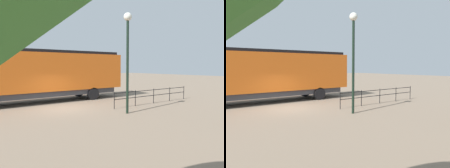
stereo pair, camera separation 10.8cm
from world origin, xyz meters
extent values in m
plane|color=#84705B|center=(0.00, 0.00, 0.00)|extent=(120.00, 120.00, 0.00)
cube|color=orange|center=(-3.68, -1.55, 2.54)|extent=(3.05, 16.93, 3.08)
cube|color=black|center=(-3.68, 5.60, 2.08)|extent=(2.93, 2.63, 2.16)
cube|color=black|center=(-3.68, -1.55, 4.20)|extent=(2.74, 16.25, 0.24)
cube|color=#38383D|center=(-3.68, -1.55, 0.78)|extent=(2.74, 15.57, 0.45)
cylinder|color=black|center=(-5.06, 3.87, 0.55)|extent=(0.30, 1.10, 1.10)
cylinder|color=black|center=(-2.31, 3.87, 0.55)|extent=(0.30, 1.10, 1.10)
cylinder|color=black|center=(3.92, 2.58, 2.95)|extent=(0.16, 0.16, 5.90)
sphere|color=silver|center=(3.92, 2.58, 6.06)|extent=(0.51, 0.51, 0.51)
cube|color=black|center=(2.29, 6.77, 1.10)|extent=(0.04, 7.98, 0.04)
cube|color=black|center=(2.29, 6.77, 0.66)|extent=(0.04, 7.98, 0.04)
cylinder|color=black|center=(2.29, 2.78, 0.60)|extent=(0.05, 0.05, 1.20)
cylinder|color=black|center=(2.29, 4.77, 0.60)|extent=(0.05, 0.05, 1.20)
cylinder|color=black|center=(2.29, 6.77, 0.60)|extent=(0.05, 0.05, 1.20)
cylinder|color=black|center=(2.29, 8.76, 0.60)|extent=(0.05, 0.05, 1.20)
cylinder|color=black|center=(2.29, 10.76, 0.60)|extent=(0.05, 0.05, 1.20)
camera|label=1|loc=(14.59, -6.53, 3.01)|focal=35.64mm
camera|label=2|loc=(14.66, -6.44, 3.01)|focal=35.64mm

